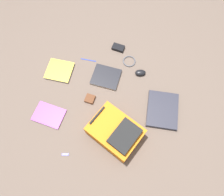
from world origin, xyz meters
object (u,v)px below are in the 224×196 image
book_red (49,115)px  backpack (116,132)px  computer_mouse (140,73)px  earbud_pouch (90,99)px  cable_coil (129,61)px  laptop (163,110)px  book_comic (59,71)px  power_brick (118,48)px  usb_stick (65,154)px  book_manual (106,77)px  pen_black (89,60)px

book_red → backpack: bearing=88.1°
computer_mouse → earbud_pouch: size_ratio=1.24×
computer_mouse → cable_coil: size_ratio=0.80×
laptop → cable_coil: size_ratio=2.88×
book_comic → computer_mouse: computer_mouse is taller
book_comic → earbud_pouch: (0.20, 0.35, 0.00)m
laptop → earbud_pouch: laptop is taller
backpack → cable_coil: 0.71m
laptop → power_brick: laptop is taller
backpack → computer_mouse: 0.61m
computer_mouse → backpack: bearing=-25.7°
usb_stick → book_red: bearing=-139.0°
backpack → laptop: (-0.30, 0.34, -0.06)m
laptop → book_comic: 1.00m
laptop → cable_coil: 0.56m
backpack → book_manual: backpack is taller
book_red → cable_coil: 0.88m
power_brick → pen_black: 0.31m
backpack → cable_coil: backpack is taller
computer_mouse → book_manual: bearing=-86.6°
book_comic → book_red: size_ratio=0.88×
pen_black → laptop: bearing=66.4°
computer_mouse → pen_black: (-0.03, -0.51, -0.02)m
laptop → pen_black: size_ratio=2.36×
earbud_pouch → book_comic: bearing=-119.8°
cable_coil → earbud_pouch: size_ratio=1.55×
book_red → pen_black: (-0.61, 0.17, -0.00)m
book_manual → earbud_pouch: earbud_pouch is taller
backpack → computer_mouse: backpack is taller
usb_stick → book_manual: bearing=169.4°
power_brick → book_comic: bearing=-51.1°
book_comic → book_manual: bearing=95.5°
backpack → earbud_pouch: backpack is taller
book_manual → computer_mouse: computer_mouse is taller
cable_coil → power_brick: (-0.12, -0.14, 0.01)m
cable_coil → usb_stick: 1.01m
laptop → usb_stick: 0.89m
book_red → pen_black: book_red is taller
book_comic → computer_mouse: (-0.16, 0.73, 0.01)m
pen_black → earbud_pouch: bearing=18.3°
backpack → book_comic: bearing=-124.6°
backpack → book_comic: 0.79m
usb_stick → computer_mouse: bearing=153.1°
book_comic → cable_coil: (-0.26, 0.60, -0.01)m
cable_coil → pen_black: 0.39m
cable_coil → backpack: bearing=3.4°
computer_mouse → power_brick: 0.34m
cable_coil → usb_stick: bearing=-17.8°
computer_mouse → cable_coil: 0.16m
backpack → power_brick: 0.85m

